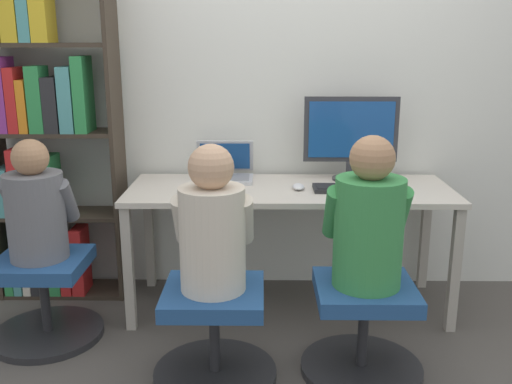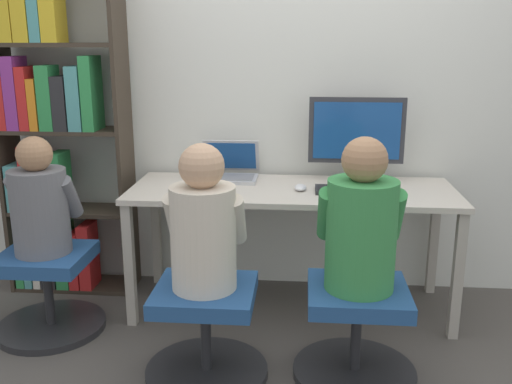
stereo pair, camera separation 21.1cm
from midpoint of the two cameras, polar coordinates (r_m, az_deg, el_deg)
name	(u,v)px [view 2 (the right image)]	position (r m, az deg, el deg)	size (l,w,h in m)	color
ground_plane	(289,334)	(3.10, 5.29, -13.98)	(14.00, 14.00, 0.00)	#4C4742
wall_back	(295,75)	(3.43, 5.76, 11.60)	(10.00, 0.05, 2.60)	silver
desk	(292,201)	(3.15, 5.54, -0.93)	(1.78, 0.64, 0.71)	beige
desktop_monitor	(356,137)	(3.28, 11.84, 5.40)	(0.54, 0.19, 0.48)	#333338
laptop	(229,171)	(3.33, -0.87, 2.13)	(0.33, 0.31, 0.22)	#B7B7BC
keyboard	(351,190)	(3.10, 11.47, 0.18)	(0.38, 0.16, 0.03)	#232326
computer_mouse_by_keyboard	(300,187)	(3.09, 6.42, 0.43)	(0.06, 0.11, 0.03)	silver
office_chair_left	(356,332)	(2.70, 12.26, -13.57)	(0.56, 0.56, 0.44)	#262628
office_chair_right	(206,332)	(2.65, -2.71, -13.81)	(0.56, 0.56, 0.44)	#262628
person_at_monitor	(361,224)	(2.51, 12.88, -3.19)	(0.37, 0.33, 0.67)	#388C47
person_at_laptop	(203,226)	(2.45, -2.84, -3.44)	(0.35, 0.31, 0.64)	beige
bookshelf	(52,139)	(3.51, -18.11, 5.03)	(0.74, 0.27, 1.97)	#382D23
office_chair_side	(48,291)	(3.19, -18.28, -9.39)	(0.56, 0.56, 0.44)	#262628
person_near_shelf	(40,203)	(3.04, -18.98, -1.10)	(0.35, 0.30, 0.60)	slate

